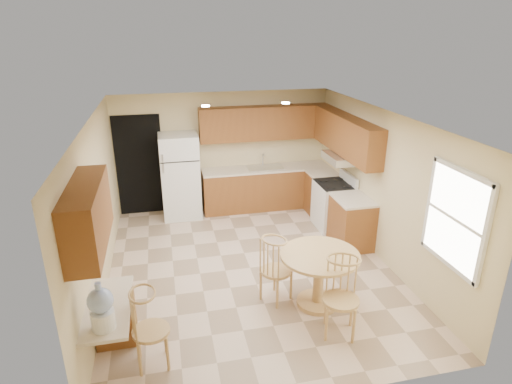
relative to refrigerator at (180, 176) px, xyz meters
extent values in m
plane|color=#CFB196|center=(0.95, -2.40, -0.87)|extent=(5.50, 5.50, 0.00)
cube|color=white|center=(0.95, -2.40, 1.63)|extent=(4.50, 5.50, 0.02)
cube|color=beige|center=(0.95, 0.35, 0.38)|extent=(4.50, 0.02, 2.50)
cube|color=beige|center=(0.95, -5.15, 0.38)|extent=(4.50, 0.02, 2.50)
cube|color=beige|center=(-1.30, -2.40, 0.38)|extent=(0.02, 5.50, 2.50)
cube|color=beige|center=(3.20, -2.40, 0.38)|extent=(0.02, 5.50, 2.50)
cube|color=black|center=(-0.80, 0.34, 0.18)|extent=(0.90, 0.02, 2.10)
cube|color=brown|center=(1.83, 0.05, -0.44)|extent=(2.75, 0.60, 0.87)
cube|color=beige|center=(1.83, 0.05, 0.02)|extent=(2.75, 0.63, 0.04)
cube|color=brown|center=(2.90, -0.54, -0.44)|extent=(0.60, 0.59, 0.87)
cube|color=beige|center=(2.90, -0.54, 0.02)|extent=(0.63, 0.59, 0.04)
cube|color=brown|center=(2.90, -2.00, -0.44)|extent=(0.60, 0.80, 0.87)
cube|color=beige|center=(2.90, -2.00, 0.02)|extent=(0.63, 0.80, 0.04)
cube|color=brown|center=(1.83, 0.19, 0.98)|extent=(2.75, 0.33, 0.70)
cube|color=brown|center=(3.04, -1.19, 0.98)|extent=(0.33, 2.42, 0.70)
cube|color=brown|center=(-1.13, -4.00, 0.98)|extent=(0.33, 1.40, 0.70)
cube|color=silver|center=(1.80, 0.05, 0.04)|extent=(0.78, 0.44, 0.01)
cube|color=silver|center=(2.95, -1.22, 0.55)|extent=(0.50, 0.76, 0.14)
cube|color=brown|center=(-1.05, -3.72, -0.51)|extent=(0.48, 0.42, 0.72)
cube|color=beige|center=(-1.05, -4.10, -0.12)|extent=(0.50, 1.20, 0.04)
cube|color=white|center=(3.18, -4.25, 0.63)|extent=(0.05, 1.00, 1.20)
cube|color=white|center=(3.17, -4.25, 1.25)|extent=(0.05, 1.10, 0.06)
cube|color=white|center=(3.17, -4.25, 0.01)|extent=(0.05, 1.10, 0.06)
cube|color=white|center=(3.17, -4.78, 0.63)|extent=(0.05, 0.06, 1.28)
cube|color=white|center=(3.17, -3.72, 0.63)|extent=(0.05, 0.06, 1.28)
cylinder|color=white|center=(0.45, -1.20, 1.61)|extent=(0.14, 0.14, 0.02)
cylinder|color=white|center=(1.85, -1.20, 1.61)|extent=(0.14, 0.14, 0.02)
cube|color=white|center=(0.00, 0.00, 0.00)|extent=(0.77, 0.72, 1.74)
cube|color=black|center=(0.00, -0.36, 0.41)|extent=(0.75, 0.01, 0.02)
cube|color=silver|center=(-0.32, -0.37, 0.31)|extent=(0.03, 0.03, 0.18)
cube|color=silver|center=(-0.32, -0.37, 0.51)|extent=(0.03, 0.03, 0.14)
cube|color=white|center=(2.87, -1.22, -0.42)|extent=(0.65, 0.76, 0.90)
cube|color=black|center=(2.87, -1.22, 0.03)|extent=(0.64, 0.75, 0.02)
cube|color=white|center=(3.15, -1.22, 0.13)|extent=(0.06, 0.76, 0.18)
cylinder|color=tan|center=(1.69, -3.58, -0.84)|extent=(0.59, 0.59, 0.06)
cylinder|color=tan|center=(1.69, -3.58, -0.48)|extent=(0.15, 0.15, 0.73)
cylinder|color=tan|center=(1.69, -3.58, -0.08)|extent=(1.10, 1.10, 0.04)
cylinder|color=tan|center=(1.14, -3.33, -0.40)|extent=(0.44, 0.44, 0.04)
cylinder|color=tan|center=(0.98, -3.17, -0.64)|extent=(0.04, 0.04, 0.47)
cylinder|color=tan|center=(1.29, -3.17, -0.64)|extent=(0.04, 0.04, 0.47)
cylinder|color=tan|center=(0.98, -3.48, -0.64)|extent=(0.04, 0.04, 0.47)
cylinder|color=tan|center=(1.29, -3.48, -0.64)|extent=(0.04, 0.04, 0.47)
cylinder|color=tan|center=(1.74, -4.23, -0.37)|extent=(0.47, 0.47, 0.04)
cylinder|color=tan|center=(1.57, -4.06, -0.62)|extent=(0.04, 0.04, 0.50)
cylinder|color=tan|center=(1.91, -4.06, -0.62)|extent=(0.04, 0.04, 0.50)
cylinder|color=tan|center=(1.57, -4.39, -0.62)|extent=(0.04, 0.04, 0.50)
cylinder|color=tan|center=(1.91, -4.39, -0.62)|extent=(0.04, 0.04, 0.50)
cylinder|color=tan|center=(-0.60, -4.26, -0.41)|extent=(0.43, 0.43, 0.04)
cylinder|color=tan|center=(-0.75, -4.10, -0.64)|extent=(0.04, 0.04, 0.47)
cylinder|color=tan|center=(-0.44, -4.10, -0.64)|extent=(0.04, 0.04, 0.47)
cylinder|color=tan|center=(-0.75, -4.41, -0.64)|extent=(0.04, 0.04, 0.47)
cylinder|color=tan|center=(-0.44, -4.41, -0.64)|extent=(0.04, 0.04, 0.47)
cylinder|color=white|center=(-1.05, -4.48, 0.00)|extent=(0.25, 0.25, 0.21)
sphere|color=#9BB7F1|center=(-1.05, -4.48, 0.24)|extent=(0.26, 0.26, 0.26)
cylinder|color=#9BB7F1|center=(-1.05, -4.48, 0.41)|extent=(0.07, 0.07, 0.08)
camera|label=1|loc=(-0.30, -8.42, 2.84)|focal=30.00mm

